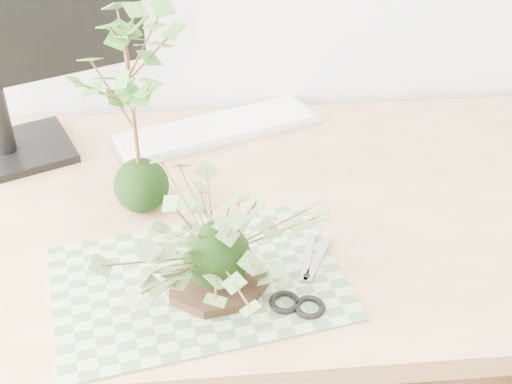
% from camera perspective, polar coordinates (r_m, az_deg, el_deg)
% --- Properties ---
extents(desk, '(1.60, 0.70, 0.74)m').
position_cam_1_polar(desk, '(1.25, -2.78, -4.74)').
color(desk, tan).
rests_on(desk, ground_plane).
extents(cutting_mat, '(0.47, 0.36, 0.00)m').
position_cam_1_polar(cutting_mat, '(1.06, -4.61, -7.22)').
color(cutting_mat, '#496C45').
rests_on(cutting_mat, desk).
extents(stone_dish, '(0.18, 0.18, 0.01)m').
position_cam_1_polar(stone_dish, '(1.04, -3.08, -7.41)').
color(stone_dish, black).
rests_on(stone_dish, cutting_mat).
extents(ivy_kokedama, '(0.29, 0.29, 0.19)m').
position_cam_1_polar(ivy_kokedama, '(0.97, -3.27, -3.09)').
color(ivy_kokedama, black).
rests_on(ivy_kokedama, stone_dish).
extents(maple_kokedama, '(0.26, 0.26, 0.38)m').
position_cam_1_polar(maple_kokedama, '(1.08, -10.26, 10.19)').
color(maple_kokedama, black).
rests_on(maple_kokedama, desk).
extents(keyboard, '(0.43, 0.25, 0.02)m').
position_cam_1_polar(keyboard, '(1.40, -3.26, 5.03)').
color(keyboard, silver).
rests_on(keyboard, desk).
extents(scissors, '(0.09, 0.19, 0.01)m').
position_cam_1_polar(scissors, '(1.03, 4.16, -8.13)').
color(scissors, gray).
rests_on(scissors, cutting_mat).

